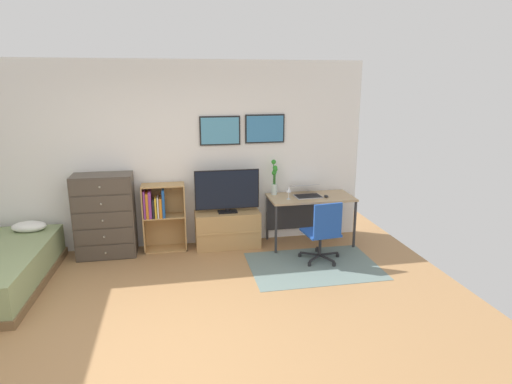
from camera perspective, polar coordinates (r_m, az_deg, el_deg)
ground_plane at (r=4.54m, az=-12.84°, el=-17.84°), size 7.20×7.20×0.00m
wall_back_with_posters at (r=6.37m, az=-12.79°, el=4.67°), size 6.12×0.09×2.70m
area_rug at (r=5.90m, az=7.64°, el=-9.65°), size 1.70×1.20×0.01m
dresser at (r=6.35m, az=-19.39°, el=-2.98°), size 0.80×0.46×1.17m
bookshelf at (r=6.34m, az=-12.57°, el=-2.64°), size 0.60×0.30×0.98m
tv_stand at (r=6.43m, az=-3.78°, el=-4.94°), size 0.95×0.41×0.53m
television at (r=6.23m, az=-3.85°, el=0.10°), size 0.94×0.16×0.64m
desk at (r=6.55m, az=7.01°, el=-1.50°), size 1.25×0.63×0.74m
office_chair at (r=5.87m, az=8.95°, el=-5.05°), size 0.57×0.58×0.86m
laptop at (r=6.47m, az=6.69°, el=0.12°), size 0.41×0.44×0.17m
computer_mouse at (r=6.42m, az=9.29°, el=-0.55°), size 0.06×0.10×0.03m
bamboo_vase at (r=6.45m, az=2.44°, el=1.89°), size 0.09×0.10×0.53m
wine_glass at (r=6.23m, az=4.36°, el=0.25°), size 0.07×0.07×0.18m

